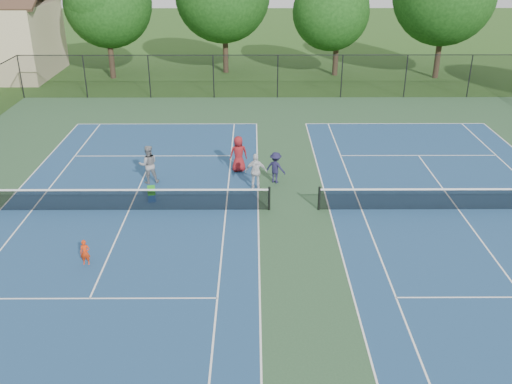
{
  "coord_description": "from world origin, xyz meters",
  "views": [
    {
      "loc": [
        -1.71,
        -21.67,
        10.77
      ],
      "look_at": [
        -1.61,
        -1.0,
        1.3
      ],
      "focal_mm": 40.0,
      "sensor_mm": 36.0,
      "label": 1
    }
  ],
  "objects_px": {
    "child_player": "(85,253)",
    "ball_crate": "(152,198)",
    "bystander_b": "(276,168)",
    "ball_hopper": "(151,190)",
    "tree_back_c": "(339,5)",
    "bystander_c": "(239,154)",
    "bystander_a": "(256,172)",
    "instructor": "(148,164)"
  },
  "relations": [
    {
      "from": "bystander_c",
      "to": "ball_hopper",
      "type": "height_order",
      "value": "bystander_c"
    },
    {
      "from": "bystander_c",
      "to": "child_player",
      "type": "bearing_deg",
      "value": 46.91
    },
    {
      "from": "tree_back_c",
      "to": "ball_crate",
      "type": "relative_size",
      "value": 24.43
    },
    {
      "from": "bystander_b",
      "to": "bystander_c",
      "type": "bearing_deg",
      "value": -9.41
    },
    {
      "from": "child_player",
      "to": "bystander_a",
      "type": "height_order",
      "value": "bystander_a"
    },
    {
      "from": "ball_crate",
      "to": "child_player",
      "type": "bearing_deg",
      "value": -105.94
    },
    {
      "from": "child_player",
      "to": "ball_crate",
      "type": "bearing_deg",
      "value": 70.51
    },
    {
      "from": "child_player",
      "to": "bystander_b",
      "type": "height_order",
      "value": "bystander_b"
    },
    {
      "from": "ball_crate",
      "to": "ball_hopper",
      "type": "distance_m",
      "value": 0.35
    },
    {
      "from": "tree_back_c",
      "to": "ball_crate",
      "type": "height_order",
      "value": "tree_back_c"
    },
    {
      "from": "bystander_b",
      "to": "ball_hopper",
      "type": "xyz_separation_m",
      "value": [
        -5.49,
        -2.02,
        -0.24
      ]
    },
    {
      "from": "ball_crate",
      "to": "ball_hopper",
      "type": "height_order",
      "value": "ball_hopper"
    },
    {
      "from": "bystander_c",
      "to": "ball_crate",
      "type": "relative_size",
      "value": 5.2
    },
    {
      "from": "child_player",
      "to": "ball_crate",
      "type": "xyz_separation_m",
      "value": [
        1.49,
        5.21,
        -0.31
      ]
    },
    {
      "from": "child_player",
      "to": "ball_crate",
      "type": "relative_size",
      "value": 2.78
    },
    {
      "from": "ball_crate",
      "to": "bystander_c",
      "type": "bearing_deg",
      "value": 42.65
    },
    {
      "from": "tree_back_c",
      "to": "instructor",
      "type": "xyz_separation_m",
      "value": [
        -11.59,
        -22.06,
        -4.56
      ]
    },
    {
      "from": "tree_back_c",
      "to": "child_player",
      "type": "relative_size",
      "value": 8.78
    },
    {
      "from": "tree_back_c",
      "to": "child_player",
      "type": "height_order",
      "value": "tree_back_c"
    },
    {
      "from": "tree_back_c",
      "to": "ball_crate",
      "type": "bearing_deg",
      "value": -114.87
    },
    {
      "from": "ball_crate",
      "to": "ball_hopper",
      "type": "relative_size",
      "value": 0.93
    },
    {
      "from": "bystander_a",
      "to": "ball_crate",
      "type": "height_order",
      "value": "bystander_a"
    },
    {
      "from": "ball_hopper",
      "to": "bystander_a",
      "type": "bearing_deg",
      "value": 15.89
    },
    {
      "from": "bystander_b",
      "to": "ball_crate",
      "type": "distance_m",
      "value": 5.88
    },
    {
      "from": "child_player",
      "to": "bystander_c",
      "type": "xyz_separation_m",
      "value": [
        5.22,
        8.64,
        0.41
      ]
    },
    {
      "from": "bystander_a",
      "to": "ball_crate",
      "type": "distance_m",
      "value": 4.8
    },
    {
      "from": "tree_back_c",
      "to": "child_player",
      "type": "distance_m",
      "value": 32.3
    },
    {
      "from": "instructor",
      "to": "bystander_a",
      "type": "distance_m",
      "value": 5.05
    },
    {
      "from": "tree_back_c",
      "to": "ball_hopper",
      "type": "height_order",
      "value": "tree_back_c"
    },
    {
      "from": "tree_back_c",
      "to": "bystander_c",
      "type": "height_order",
      "value": "tree_back_c"
    },
    {
      "from": "tree_back_c",
      "to": "child_player",
      "type": "xyz_separation_m",
      "value": [
        -12.65,
        -29.3,
        -5.0
      ]
    },
    {
      "from": "tree_back_c",
      "to": "bystander_b",
      "type": "distance_m",
      "value": 23.28
    },
    {
      "from": "tree_back_c",
      "to": "instructor",
      "type": "distance_m",
      "value": 25.34
    },
    {
      "from": "bystander_c",
      "to": "instructor",
      "type": "bearing_deg",
      "value": 6.73
    },
    {
      "from": "bystander_a",
      "to": "ball_crate",
      "type": "bearing_deg",
      "value": 18.28
    },
    {
      "from": "bystander_a",
      "to": "bystander_b",
      "type": "bearing_deg",
      "value": -139.75
    },
    {
      "from": "bystander_b",
      "to": "bystander_c",
      "type": "xyz_separation_m",
      "value": [
        -1.76,
        1.42,
        0.14
      ]
    },
    {
      "from": "child_player",
      "to": "ball_hopper",
      "type": "relative_size",
      "value": 2.59
    },
    {
      "from": "bystander_b",
      "to": "tree_back_c",
      "type": "bearing_deg",
      "value": -74.96
    },
    {
      "from": "child_player",
      "to": "instructor",
      "type": "height_order",
      "value": "instructor"
    },
    {
      "from": "bystander_a",
      "to": "ball_crate",
      "type": "relative_size",
      "value": 4.95
    },
    {
      "from": "tree_back_c",
      "to": "bystander_a",
      "type": "relative_size",
      "value": 4.94
    }
  ]
}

